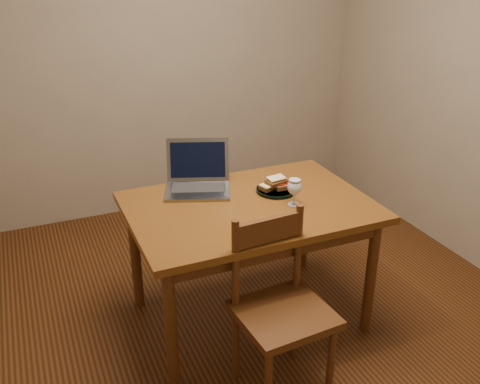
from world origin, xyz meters
name	(u,v)px	position (x,y,z in m)	size (l,w,h in m)	color
floor	(251,305)	(0.00, 0.00, -0.01)	(3.20, 3.20, 0.02)	black
back_wall	(167,49)	(0.00, 1.61, 1.30)	(3.20, 0.02, 2.60)	gray
table	(249,218)	(-0.06, -0.10, 0.65)	(1.30, 0.90, 0.74)	#42210B
chair	(281,302)	(-0.14, -0.65, 0.49)	(0.45, 0.43, 0.45)	#39210B
plate	(276,190)	(0.14, -0.01, 0.75)	(0.23, 0.23, 0.02)	black
sandwich_cheese	(270,186)	(0.10, 0.00, 0.78)	(0.11, 0.07, 0.03)	#381E0C
sandwich_tomato	(284,185)	(0.19, -0.02, 0.78)	(0.12, 0.07, 0.04)	#381E0C
sandwich_top	(276,181)	(0.14, -0.01, 0.80)	(0.12, 0.07, 0.04)	#381E0C
milk_glass	(294,192)	(0.15, -0.20, 0.82)	(0.08, 0.08, 0.15)	white
laptop	(198,176)	(-0.25, 0.22, 0.81)	(0.45, 0.44, 0.26)	slate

